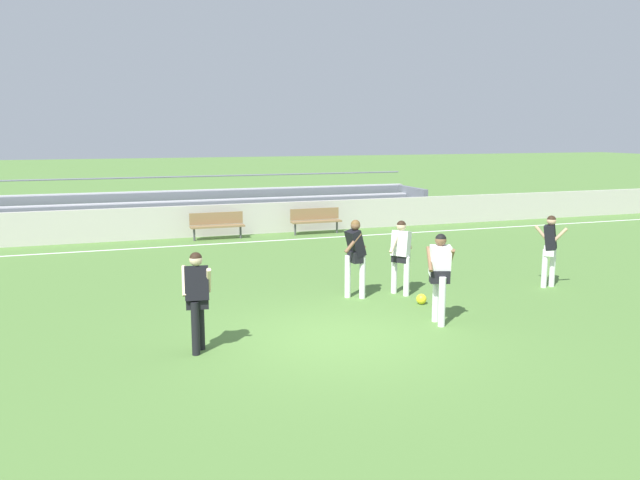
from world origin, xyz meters
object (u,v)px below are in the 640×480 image
object	(u,v)px
soccer_ball	(421,299)
player_white_on_ball	(440,270)
player_dark_wide_right	(550,245)
player_white_trailing_run	(401,251)
bench_far_right	(316,219)
player_dark_deep_cover	(355,251)
player_dark_wide_left	(197,293)
bench_near_bin	(217,223)
bleacher_stand	(172,209)

from	to	relation	value
soccer_ball	player_white_on_ball	bearing A→B (deg)	-105.22
player_dark_wide_right	soccer_ball	xyz separation A→B (m)	(-3.50, -0.37, -0.89)
player_white_trailing_run	soccer_ball	size ratio (longest dim) A/B	7.55
bench_far_right	player_dark_deep_cover	bearing A→B (deg)	-103.43
player_white_trailing_run	player_white_on_ball	world-z (taller)	player_white_on_ball
player_white_trailing_run	player_dark_wide_left	distance (m)	5.33
bench_far_right	bench_near_bin	size ratio (longest dim) A/B	1.00
player_white_on_ball	player_dark_wide_left	bearing A→B (deg)	-179.05
player_dark_wide_right	player_dark_wide_left	bearing A→B (deg)	-167.95
bench_far_right	player_dark_wide_left	size ratio (longest dim) A/B	1.08
bleacher_stand	soccer_ball	world-z (taller)	bleacher_stand
player_dark_wide_right	soccer_ball	world-z (taller)	player_dark_wide_right
player_dark_deep_cover	player_dark_wide_left	world-z (taller)	player_dark_deep_cover
bench_far_right	soccer_ball	size ratio (longest dim) A/B	8.18
bench_near_bin	player_white_trailing_run	distance (m)	9.06
player_dark_wide_right	player_white_on_ball	bearing A→B (deg)	-156.12
soccer_ball	bench_near_bin	bearing A→B (deg)	104.95
bleacher_stand	player_white_trailing_run	size ratio (longest dim) A/B	11.97
player_dark_wide_left	soccer_ball	size ratio (longest dim) A/B	7.61
bench_near_bin	bench_far_right	bearing A→B (deg)	0.00
player_dark_wide_right	soccer_ball	bearing A→B (deg)	-174.02
bleacher_stand	player_dark_deep_cover	xyz separation A→B (m)	(2.59, -11.44, 0.29)
bench_far_right	bench_near_bin	distance (m)	3.50
bench_near_bin	player_dark_wide_right	distance (m)	11.03
bench_far_right	player_dark_deep_cover	xyz separation A→B (m)	(-2.06, -8.63, 0.48)
bench_far_right	player_dark_wide_right	world-z (taller)	player_dark_wide_right
player_dark_wide_right	bench_near_bin	bearing A→B (deg)	123.35
player_dark_deep_cover	player_dark_wide_left	xyz separation A→B (m)	(-3.75, -2.37, -0.03)
bleacher_stand	bench_near_bin	size ratio (longest dim) A/B	11.04
player_white_on_ball	player_dark_wide_right	size ratio (longest dim) A/B	1.02
player_dark_wide_right	soccer_ball	size ratio (longest dim) A/B	7.65
bench_far_right	player_dark_wide_right	distance (m)	9.57
bleacher_stand	player_dark_wide_right	distance (m)	14.02
bench_near_bin	soccer_ball	world-z (taller)	bench_near_bin
player_white_trailing_run	player_dark_wide_right	bearing A→B (deg)	-8.21
bleacher_stand	player_dark_wide_left	world-z (taller)	bleacher_stand
bench_near_bin	player_dark_wide_left	distance (m)	11.25
player_white_on_ball	bench_far_right	bearing A→B (deg)	83.18
player_dark_deep_cover	player_white_trailing_run	bearing A→B (deg)	-3.46
player_white_trailing_run	player_white_on_ball	size ratio (longest dim) A/B	0.96
player_white_on_ball	player_dark_deep_cover	bearing A→B (deg)	108.22
bleacher_stand	player_dark_deep_cover	bearing A→B (deg)	-77.26
player_dark_wide_left	player_dark_wide_right	distance (m)	8.57
player_dark_deep_cover	bleacher_stand	bearing A→B (deg)	102.74
player_white_trailing_run	player_dark_wide_right	world-z (taller)	player_dark_wide_right
bleacher_stand	player_dark_deep_cover	world-z (taller)	bleacher_stand
player_white_on_ball	player_dark_wide_right	bearing A→B (deg)	23.88
player_dark_deep_cover	player_dark_wide_right	distance (m)	4.66
player_dark_deep_cover	soccer_ball	bearing A→B (deg)	-40.15
player_white_trailing_run	player_dark_wide_right	distance (m)	3.60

